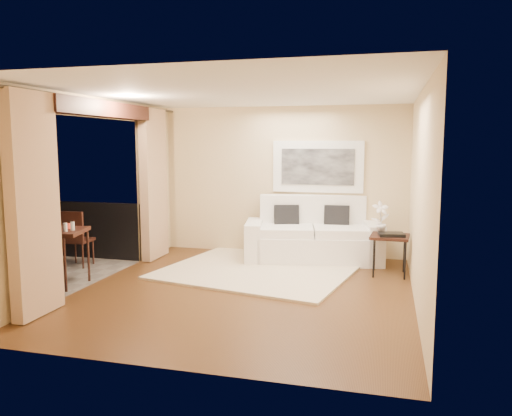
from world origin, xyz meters
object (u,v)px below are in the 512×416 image
(sofa, at_px, (313,238))
(ice_bucket, at_px, (49,222))
(bistro_table, at_px, (59,235))
(orchid, at_px, (381,217))
(balcony_chair_far, at_px, (75,235))
(side_table, at_px, (390,239))

(sofa, xyz_separation_m, ice_bucket, (-3.49, -2.43, 0.51))
(sofa, height_order, bistro_table, sofa)
(orchid, relative_size, balcony_chair_far, 0.54)
(orchid, height_order, bistro_table, orchid)
(balcony_chair_far, bearing_deg, sofa, -161.31)
(side_table, relative_size, bistro_table, 0.76)
(sofa, bearing_deg, ice_bucket, -156.06)
(orchid, distance_m, balcony_chair_far, 4.96)
(sofa, bearing_deg, bistro_table, -153.90)
(orchid, bearing_deg, sofa, 153.11)
(balcony_chair_far, bearing_deg, orchid, -172.64)
(orchid, relative_size, bistro_table, 0.62)
(side_table, distance_m, orchid, 0.37)
(bistro_table, bearing_deg, orchid, 23.12)
(sofa, distance_m, bistro_table, 4.14)
(bistro_table, bearing_deg, ice_bucket, 164.84)
(side_table, height_order, ice_bucket, ice_bucket)
(bistro_table, height_order, ice_bucket, ice_bucket)
(side_table, bearing_deg, balcony_chair_far, -170.77)
(ice_bucket, bearing_deg, side_table, 19.84)
(orchid, height_order, balcony_chair_far, orchid)
(side_table, relative_size, ice_bucket, 3.13)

